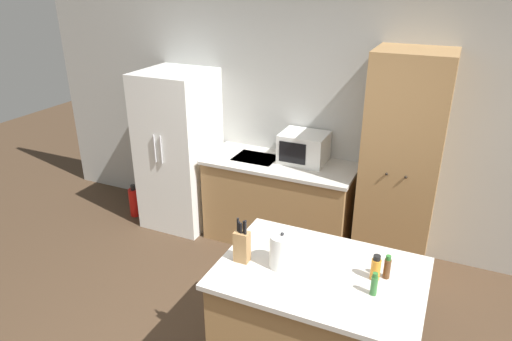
% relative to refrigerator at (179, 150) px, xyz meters
% --- Properties ---
extents(wall_back, '(7.20, 0.06, 2.60)m').
position_rel_refrigerator_xyz_m(wall_back, '(1.71, 0.40, 0.42)').
color(wall_back, '#B2B2AD').
rests_on(wall_back, ground_plane).
extents(refrigerator, '(0.73, 0.75, 1.75)m').
position_rel_refrigerator_xyz_m(refrigerator, '(0.00, 0.00, 0.00)').
color(refrigerator, white).
rests_on(refrigerator, ground_plane).
extents(back_counter, '(1.56, 0.67, 0.92)m').
position_rel_refrigerator_xyz_m(back_counter, '(1.19, 0.05, -0.42)').
color(back_counter, '#9E7547').
rests_on(back_counter, ground_plane).
extents(pantry_cabinet, '(0.66, 0.62, 2.11)m').
position_rel_refrigerator_xyz_m(pantry_cabinet, '(2.36, 0.07, 0.18)').
color(pantry_cabinet, '#9E7547').
rests_on(pantry_cabinet, ground_plane).
extents(kitchen_island, '(1.30, 0.91, 0.94)m').
position_rel_refrigerator_xyz_m(kitchen_island, '(2.12, -1.61, -0.40)').
color(kitchen_island, '#9E7547').
rests_on(kitchen_island, ground_plane).
extents(microwave, '(0.46, 0.38, 0.30)m').
position_rel_refrigerator_xyz_m(microwave, '(1.40, 0.16, 0.19)').
color(microwave, white).
rests_on(microwave, back_counter).
extents(knife_block, '(0.10, 0.07, 0.31)m').
position_rel_refrigerator_xyz_m(knife_block, '(1.61, -1.71, 0.19)').
color(knife_block, '#9E7547').
rests_on(knife_block, kitchen_island).
extents(spice_bottle_tall_dark, '(0.04, 0.04, 0.15)m').
position_rel_refrigerator_xyz_m(spice_bottle_tall_dark, '(2.47, -1.70, 0.14)').
color(spice_bottle_tall_dark, '#337033').
rests_on(spice_bottle_tall_dark, kitchen_island).
extents(spice_bottle_short_red, '(0.04, 0.04, 0.16)m').
position_rel_refrigerator_xyz_m(spice_bottle_short_red, '(2.51, -1.50, 0.14)').
color(spice_bottle_short_red, '#563319').
rests_on(spice_bottle_short_red, kitchen_island).
extents(spice_bottle_amber_oil, '(0.06, 0.06, 0.17)m').
position_rel_refrigerator_xyz_m(spice_bottle_amber_oil, '(2.45, -1.54, 0.15)').
color(spice_bottle_amber_oil, orange).
rests_on(spice_bottle_amber_oil, kitchen_island).
extents(kettle, '(0.16, 0.16, 0.25)m').
position_rel_refrigerator_xyz_m(kettle, '(1.87, -1.66, 0.18)').
color(kettle, white).
rests_on(kettle, kitchen_island).
extents(fire_extinguisher, '(0.12, 0.12, 0.40)m').
position_rel_refrigerator_xyz_m(fire_extinguisher, '(-0.58, -0.16, -0.70)').
color(fire_extinguisher, red).
rests_on(fire_extinguisher, ground_plane).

